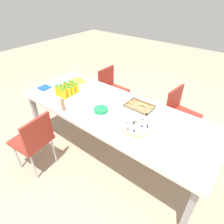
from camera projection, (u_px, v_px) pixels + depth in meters
The scene contains 23 objects.
ground_plane at pixel (112, 152), 2.75m from camera, with size 12.00×12.00×0.00m, color tan.
party_table at pixel (112, 113), 2.35m from camera, with size 2.53×0.95×0.75m.
chair_far_right at pixel (180, 111), 2.72m from camera, with size 0.44×0.44×0.83m.
chair_near_left at pixel (34, 139), 2.24m from camera, with size 0.44×0.44×0.83m.
chair_far_left at pixel (111, 87), 3.32m from camera, with size 0.41×0.41×0.83m.
juice_bottle_0 at pixel (57, 91), 2.55m from camera, with size 0.06×0.06×0.15m.
juice_bottle_1 at pixel (61, 92), 2.51m from camera, with size 0.06×0.06×0.15m.
juice_bottle_2 at pixel (64, 94), 2.48m from camera, with size 0.06×0.06×0.15m.
juice_bottle_3 at pixel (61, 89), 2.60m from camera, with size 0.06×0.06×0.13m.
juice_bottle_4 at pixel (65, 91), 2.56m from camera, with size 0.06×0.06×0.14m.
juice_bottle_5 at pixel (69, 92), 2.52m from camera, with size 0.06×0.06×0.15m.
juice_bottle_6 at pixel (65, 87), 2.64m from camera, with size 0.05×0.05×0.15m.
juice_bottle_7 at pixel (69, 89), 2.61m from camera, with size 0.06×0.06×0.14m.
juice_bottle_8 at pixel (73, 90), 2.57m from camera, with size 0.06×0.06×0.14m.
juice_bottle_9 at pixel (70, 85), 2.70m from camera, with size 0.06×0.06×0.13m.
juice_bottle_10 at pixel (73, 87), 2.65m from camera, with size 0.06×0.06×0.15m.
juice_bottle_11 at pixel (77, 88), 2.62m from camera, with size 0.06×0.06×0.14m.
fruit_pizza at pixel (136, 127), 2.01m from camera, with size 0.33×0.33×0.05m.
snack_tray at pixel (140, 106), 2.34m from camera, with size 0.33×0.23×0.04m.
plate_stack at pixel (101, 110), 2.26m from camera, with size 0.17×0.17×0.04m.
napkin_stack at pixel (44, 88), 2.76m from camera, with size 0.15×0.15×0.02m, color #194CA5.
cardboard_tube at pixel (63, 104), 2.24m from camera, with size 0.04×0.04×0.17m, color #9E7A56.
paper_folder at pixel (78, 81), 2.96m from camera, with size 0.26×0.20×0.01m, color yellow.
Camera 1 is at (1.19, -1.51, 2.04)m, focal length 30.29 mm.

